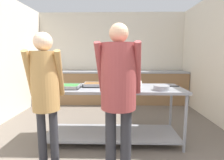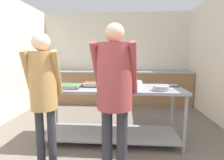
{
  "view_description": "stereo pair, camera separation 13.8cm",
  "coord_description": "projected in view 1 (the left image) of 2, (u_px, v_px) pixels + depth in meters",
  "views": [
    {
      "loc": [
        0.15,
        -1.03,
        1.38
      ],
      "look_at": [
        0.08,
        1.77,
        0.98
      ],
      "focal_mm": 28.0,
      "sensor_mm": 36.0,
      "label": 1
    },
    {
      "loc": [
        0.29,
        -1.03,
        1.38
      ],
      "look_at": [
        0.08,
        1.77,
        0.98
      ],
      "focal_mm": 28.0,
      "sensor_mm": 36.0,
      "label": 2
    }
  ],
  "objects": [
    {
      "name": "water_bottle",
      "position": [
        51.0,
        67.0,
        5.17
      ],
      "size": [
        0.06,
        0.06,
        0.23
      ],
      "color": "#23602D",
      "rests_on": "back_counter"
    },
    {
      "name": "back_counter",
      "position": [
        111.0,
        87.0,
        5.11
      ],
      "size": [
        4.29,
        0.65,
        0.93
      ],
      "color": "olive",
      "rests_on": "ground_plane"
    },
    {
      "name": "wall_rear",
      "position": [
        111.0,
        57.0,
        5.36
      ],
      "size": [
        4.45,
        0.06,
        2.65
      ],
      "color": "beige",
      "rests_on": "ground_plane"
    },
    {
      "name": "serving_counter",
      "position": [
        112.0,
        105.0,
        2.78
      ],
      "size": [
        2.19,
        0.77,
        0.88
      ],
      "color": "gray",
      "rests_on": "ground_plane"
    },
    {
      "name": "serving_tray_vegetables",
      "position": [
        97.0,
        85.0,
        2.83
      ],
      "size": [
        0.42,
        0.3,
        0.05
      ],
      "color": "gray",
      "rests_on": "serving_counter"
    },
    {
      "name": "sauce_pan",
      "position": [
        162.0,
        88.0,
        2.51
      ],
      "size": [
        0.36,
        0.22,
        0.07
      ],
      "color": "gray",
      "rests_on": "serving_counter"
    },
    {
      "name": "serving_tray_roast",
      "position": [
        66.0,
        87.0,
        2.65
      ],
      "size": [
        0.41,
        0.31,
        0.05
      ],
      "color": "gray",
      "rests_on": "serving_counter"
    },
    {
      "name": "guest_serving_left",
      "position": [
        45.0,
        86.0,
        2.02
      ],
      "size": [
        0.45,
        0.37,
        1.64
      ],
      "color": "#2D2D33",
      "rests_on": "ground_plane"
    },
    {
      "name": "guest_serving_right",
      "position": [
        119.0,
        85.0,
        1.94
      ],
      "size": [
        0.53,
        0.39,
        1.72
      ],
      "color": "#2D2D33",
      "rests_on": "ground_plane"
    },
    {
      "name": "broccoli_bowl",
      "position": [
        118.0,
        88.0,
        2.47
      ],
      "size": [
        0.19,
        0.19,
        0.09
      ],
      "color": "#B2B2B7",
      "rests_on": "serving_counter"
    },
    {
      "name": "plate_stack",
      "position": [
        134.0,
        83.0,
        2.94
      ],
      "size": [
        0.27,
        0.27,
        0.07
      ],
      "color": "white",
      "rests_on": "serving_counter"
    }
  ]
}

